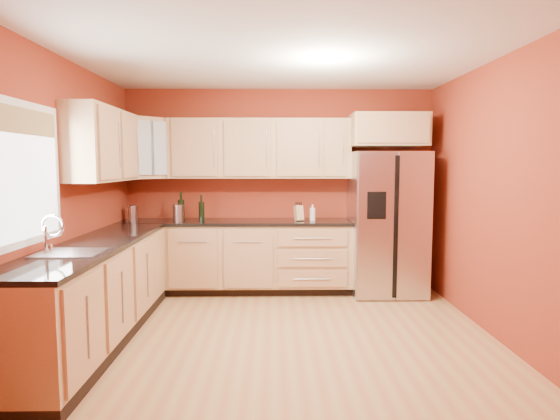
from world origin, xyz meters
name	(u,v)px	position (x,y,z in m)	size (l,w,h in m)	color
floor	(282,341)	(0.00, 0.00, 0.00)	(4.00, 4.00, 0.00)	#AE7143
ceiling	(282,52)	(0.00, 0.00, 2.60)	(4.00, 4.00, 0.00)	silver
wall_back	(279,189)	(0.00, 2.00, 1.30)	(4.00, 0.04, 2.60)	maroon
wall_front	(290,233)	(0.00, -2.00, 1.30)	(4.00, 0.04, 2.60)	maroon
wall_left	(58,201)	(-2.00, 0.00, 1.30)	(0.04, 4.00, 2.60)	maroon
wall_right	(503,200)	(2.00, 0.00, 1.30)	(0.04, 4.00, 2.60)	maroon
base_cabinets_back	(236,258)	(-0.55, 1.70, 0.44)	(2.90, 0.60, 0.88)	tan
base_cabinets_left	(95,295)	(-1.70, 0.00, 0.44)	(0.60, 2.80, 0.88)	tan
countertop_back	(236,222)	(-0.55, 1.69, 0.90)	(2.90, 0.62, 0.04)	black
countertop_left	(94,245)	(-1.69, 0.00, 0.90)	(0.62, 2.80, 0.04)	black
upper_cabinets_back	(260,149)	(-0.25, 1.83, 1.83)	(2.30, 0.33, 0.75)	tan
upper_cabinets_left	(104,145)	(-1.83, 0.72, 1.83)	(0.33, 1.35, 0.75)	tan
corner_upper_cabinet	(145,148)	(-1.67, 1.67, 1.83)	(0.62, 0.33, 0.75)	tan
over_fridge_cabinet	(387,130)	(1.35, 1.70, 2.05)	(0.92, 0.60, 0.40)	tan
refrigerator	(387,223)	(1.35, 1.62, 0.89)	(0.90, 0.75, 1.78)	#A7A7AC
window	(29,174)	(-1.98, -0.50, 1.55)	(0.03, 0.90, 1.00)	white
sink_faucet	(69,235)	(-1.69, -0.50, 1.07)	(0.50, 0.42, 0.30)	silver
canister_left	(178,213)	(-1.26, 1.61, 1.02)	(0.13, 0.13, 0.21)	#A7A7AC
canister_right	(133,213)	(-1.85, 1.70, 1.02)	(0.12, 0.12, 0.19)	#A7A7AC
wine_bottle_a	(202,208)	(-0.99, 1.73, 1.08)	(0.07, 0.07, 0.32)	black
wine_bottle_b	(181,206)	(-1.24, 1.73, 1.10)	(0.08, 0.08, 0.36)	black
knife_block	(299,213)	(0.24, 1.66, 1.02)	(0.10, 0.09, 0.19)	tan
soap_dispenser	(313,213)	(0.42, 1.68, 1.02)	(0.07, 0.07, 0.20)	silver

